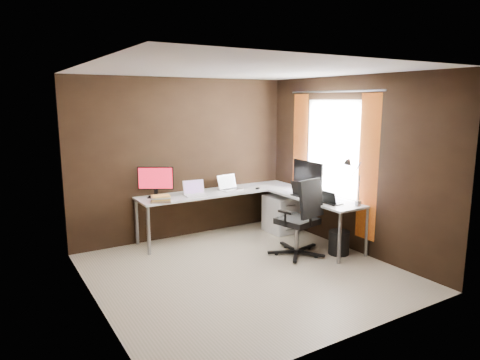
% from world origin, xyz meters
% --- Properties ---
extents(room, '(3.60, 3.60, 2.50)m').
position_xyz_m(room, '(0.34, 0.07, 1.28)').
color(room, tan).
rests_on(room, ground).
extents(desk, '(2.65, 2.25, 0.73)m').
position_xyz_m(desk, '(0.84, 1.04, 0.68)').
color(desk, silver).
rests_on(desk, ground).
extents(drawer_pedestal, '(0.42, 0.50, 0.60)m').
position_xyz_m(drawer_pedestal, '(1.43, 1.15, 0.30)').
color(drawer_pedestal, silver).
rests_on(drawer_pedestal, ground).
extents(monitor_left, '(0.47, 0.29, 0.46)m').
position_xyz_m(monitor_left, '(-0.54, 1.60, 0.99)').
color(monitor_left, black).
rests_on(monitor_left, desk).
extents(monitor_right, '(0.16, 0.64, 0.52)m').
position_xyz_m(monitor_right, '(1.48, 0.55, 1.03)').
color(monitor_right, black).
rests_on(monitor_right, desk).
extents(laptop_white, '(0.35, 0.27, 0.22)m').
position_xyz_m(laptop_white, '(0.01, 1.44, 0.78)').
color(laptop_white, silver).
rests_on(laptop_white, desk).
extents(laptop_silver, '(0.39, 0.30, 0.23)m').
position_xyz_m(laptop_silver, '(0.66, 1.52, 0.78)').
color(laptop_silver, silver).
rests_on(laptop_silver, desk).
extents(laptop_black_big, '(0.29, 0.37, 0.23)m').
position_xyz_m(laptop_black_big, '(1.35, 0.51, 0.78)').
color(laptop_black_big, black).
rests_on(laptop_black_big, desk).
extents(laptop_black_small, '(0.21, 0.28, 0.18)m').
position_xyz_m(laptop_black_small, '(1.39, -0.05, 0.77)').
color(laptop_black_small, black).
rests_on(laptop_black_small, desk).
extents(book_stack, '(0.34, 0.31, 0.09)m').
position_xyz_m(book_stack, '(-0.59, 1.30, 0.77)').
color(book_stack, '#926F4F').
rests_on(book_stack, desk).
extents(mouse_left, '(0.10, 0.08, 0.04)m').
position_xyz_m(mouse_left, '(-0.55, 1.30, 0.75)').
color(mouse_left, black).
rests_on(mouse_left, desk).
extents(mouse_corner, '(0.09, 0.06, 0.03)m').
position_xyz_m(mouse_corner, '(1.07, 1.30, 0.75)').
color(mouse_corner, black).
rests_on(mouse_corner, desk).
extents(desk_lamp, '(0.20, 0.23, 0.64)m').
position_xyz_m(desk_lamp, '(1.58, -0.26, 1.13)').
color(desk_lamp, slate).
rests_on(desk_lamp, desk).
extents(office_chair, '(0.62, 0.64, 1.11)m').
position_xyz_m(office_chair, '(0.99, 0.12, 0.32)').
color(office_chair, black).
rests_on(office_chair, ground).
extents(wastebasket, '(0.31, 0.31, 0.34)m').
position_xyz_m(wastebasket, '(1.50, -0.14, 0.17)').
color(wastebasket, black).
rests_on(wastebasket, ground).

